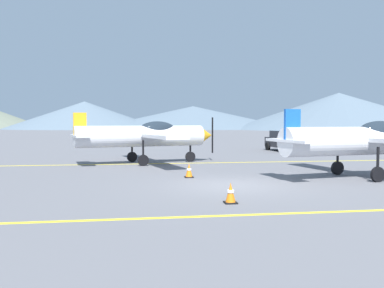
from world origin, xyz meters
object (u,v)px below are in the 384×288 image
airplane_near (367,140)px  airplane_mid (146,135)px  traffic_cone_front (189,171)px  traffic_cone_side (231,193)px  car_sedan (285,141)px

airplane_near → airplane_mid: same height
airplane_near → traffic_cone_front: 7.46m
traffic_cone_side → airplane_near: bearing=32.6°
car_sedan → traffic_cone_side: 21.98m
airplane_mid → traffic_cone_side: (1.89, -11.64, -1.28)m
traffic_cone_front → airplane_near: bearing=-9.0°
traffic_cone_side → traffic_cone_front: bearing=94.0°
airplane_near → traffic_cone_side: bearing=-147.4°
airplane_mid → traffic_cone_side: airplane_mid is taller
traffic_cone_front → traffic_cone_side: bearing=-86.0°
airplane_mid → traffic_cone_front: 6.41m
airplane_near → airplane_mid: (-8.76, 7.25, 0.00)m
airplane_near → car_sedan: bearing=80.7°
car_sedan → traffic_cone_side: car_sedan is taller
airplane_mid → traffic_cone_side: 11.86m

